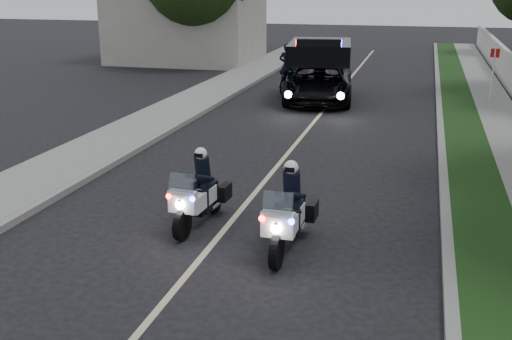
{
  "coord_description": "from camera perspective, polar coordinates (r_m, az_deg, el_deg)",
  "views": [
    {
      "loc": [
        3.46,
        -8.12,
        4.57
      ],
      "look_at": [
        0.41,
        3.05,
        1.0
      ],
      "focal_mm": 43.23,
      "sensor_mm": 36.0,
      "label": 1
    }
  ],
  "objects": [
    {
      "name": "ground",
      "position": [
        9.94,
        -7.06,
        -10.38
      ],
      "size": [
        120.0,
        120.0,
        0.0
      ],
      "primitive_type": "plane",
      "color": "black",
      "rests_on": "ground"
    },
    {
      "name": "curb_right",
      "position": [
        18.68,
        16.77,
        2.47
      ],
      "size": [
        0.2,
        60.0,
        0.15
      ],
      "primitive_type": "cube",
      "color": "gray",
      "rests_on": "ground"
    },
    {
      "name": "grass_verge",
      "position": [
        18.72,
        18.9,
        2.31
      ],
      "size": [
        1.2,
        60.0,
        0.16
      ],
      "primitive_type": "cube",
      "color": "#193814",
      "rests_on": "ground"
    },
    {
      "name": "curb_left",
      "position": [
        20.14,
        -7.23,
        4.1
      ],
      "size": [
        0.2,
        60.0,
        0.15
      ],
      "primitive_type": "cube",
      "color": "gray",
      "rests_on": "ground"
    },
    {
      "name": "sidewalk_left",
      "position": [
        20.58,
        -10.07,
        4.26
      ],
      "size": [
        2.0,
        60.0,
        0.16
      ],
      "primitive_type": "cube",
      "color": "gray",
      "rests_on": "ground"
    },
    {
      "name": "building_far",
      "position": [
        36.7,
        -6.51,
        15.35
      ],
      "size": [
        8.0,
        6.0,
        7.0
      ],
      "primitive_type": "cube",
      "color": "#A8A396",
      "rests_on": "ground"
    },
    {
      "name": "lane_marking",
      "position": [
        19.0,
        4.32,
        3.18
      ],
      "size": [
        0.12,
        50.0,
        0.01
      ],
      "primitive_type": "cube",
      "color": "#BFB78C",
      "rests_on": "ground"
    },
    {
      "name": "police_moto_left",
      "position": [
        12.13,
        -5.2,
        -5.07
      ],
      "size": [
        0.76,
        1.85,
        1.54
      ],
      "primitive_type": null,
      "rotation": [
        0.0,
        0.0,
        -0.07
      ],
      "color": "silver",
      "rests_on": "ground"
    },
    {
      "name": "police_moto_right",
      "position": [
        11.05,
        2.98,
        -7.32
      ],
      "size": [
        0.71,
        1.91,
        1.61
      ],
      "primitive_type": null,
      "rotation": [
        0.0,
        0.0,
        -0.02
      ],
      "color": "silver",
      "rests_on": "ground"
    },
    {
      "name": "police_suv",
      "position": [
        24.76,
        5.77,
        6.41
      ],
      "size": [
        3.21,
        5.79,
        2.68
      ],
      "primitive_type": "imported",
      "rotation": [
        0.0,
        0.0,
        0.12
      ],
      "color": "black",
      "rests_on": "ground"
    },
    {
      "name": "bicycle",
      "position": [
        26.53,
        2.85,
        7.19
      ],
      "size": [
        0.75,
        1.95,
        1.0
      ],
      "primitive_type": "imported",
      "rotation": [
        0.0,
        0.0,
        -0.04
      ],
      "color": "black",
      "rests_on": "ground"
    },
    {
      "name": "cyclist",
      "position": [
        26.53,
        2.85,
        7.19
      ],
      "size": [
        0.69,
        0.48,
        1.87
      ],
      "primitive_type": "imported",
      "rotation": [
        0.0,
        0.0,
        3.1
      ],
      "color": "black",
      "rests_on": "ground"
    },
    {
      "name": "sign_post",
      "position": [
        25.62,
        20.79,
        5.74
      ],
      "size": [
        0.39,
        0.39,
        2.19
      ],
      "primitive_type": null,
      "rotation": [
        0.0,
        0.0,
        -0.16
      ],
      "color": "red",
      "rests_on": "ground"
    },
    {
      "name": "tree_left_near",
      "position": [
        34.43,
        -5.3,
        9.43
      ],
      "size": [
        7.75,
        7.75,
        9.95
      ],
      "primitive_type": null,
      "rotation": [
        0.0,
        0.0,
        -0.38
      ],
      "color": "#224015",
      "rests_on": "ground"
    },
    {
      "name": "tree_left_far",
      "position": [
        41.26,
        -3.52,
        10.74
      ],
      "size": [
        7.09,
        7.09,
        9.83
      ],
      "primitive_type": null,
      "rotation": [
        0.0,
        0.0,
        -0.23
      ],
      "color": "black",
      "rests_on": "ground"
    }
  ]
}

